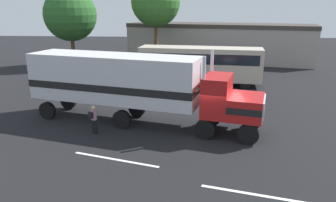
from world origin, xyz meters
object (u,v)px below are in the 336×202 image
Objects in this scene: person_bystander at (94,118)px; tree_center at (156,2)px; semi_truck at (130,83)px; tree_left at (70,15)px; parked_bus at (200,62)px; parked_car at (64,75)px.

person_bystander is 0.16× the size of tree_center.
semi_truck is 21.96m from tree_left.
person_bystander is at bearing -67.30° from tree_left.
tree_left reaches higher than parked_bus.
parked_car is at bearing -127.48° from tree_center.
parked_bus is 17.64m from tree_left.
parked_car is at bearing 129.47° from semi_truck.
tree_center is (9.91, 1.06, 1.45)m from tree_left.
tree_center is at bearing 86.98° from person_bystander.
tree_center is at bearing 91.77° from semi_truck.
person_bystander is at bearing -61.57° from parked_car.
parked_bus is at bearing -62.07° from tree_center.
tree_left is at bearing 112.70° from person_bystander.
semi_truck reaches higher than parked_car.
semi_truck is 1.28× the size of parked_bus.
semi_truck is at bearing 47.63° from person_bystander.
tree_center is at bearing 6.09° from tree_left.
parked_bus is at bearing 1.98° from parked_car.
semi_truck is at bearing -60.96° from tree_left.
semi_truck is 1.58× the size of tree_left.
tree_center reaches higher than parked_bus.
person_bystander is 13.63m from parked_car.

